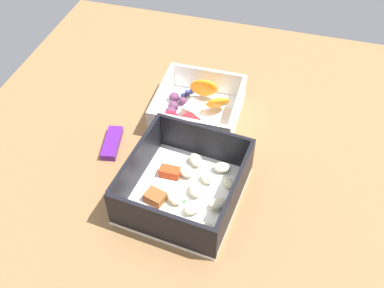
# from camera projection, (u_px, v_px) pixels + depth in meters

# --- Properties ---
(table_surface) EXTENTS (0.80, 0.80, 0.02)m
(table_surface) POSITION_uv_depth(u_px,v_px,m) (196.00, 154.00, 0.75)
(table_surface) COLOR brown
(table_surface) RESTS_ON ground
(pasta_container) EXTENTS (0.19, 0.18, 0.07)m
(pasta_container) POSITION_uv_depth(u_px,v_px,m) (185.00, 187.00, 0.66)
(pasta_container) COLOR white
(pasta_container) RESTS_ON table_surface
(fruit_bowl) EXTENTS (0.14, 0.14, 0.06)m
(fruit_bowl) POSITION_uv_depth(u_px,v_px,m) (197.00, 107.00, 0.79)
(fruit_bowl) COLOR white
(fruit_bowl) RESTS_ON table_surface
(candy_bar) EXTENTS (0.07, 0.04, 0.01)m
(candy_bar) POSITION_uv_depth(u_px,v_px,m) (112.00, 143.00, 0.75)
(candy_bar) COLOR #51197A
(candy_bar) RESTS_ON table_surface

